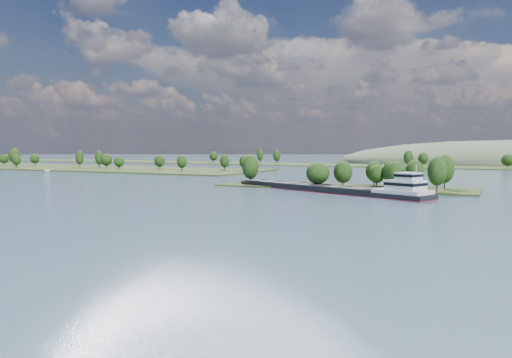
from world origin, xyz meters
The scene contains 7 objects.
ground centered at (0.00, 120.00, 0.00)m, with size 1800.00×1800.00×0.00m, color #3B5367.
tree_island centered at (6.12, 178.53, 3.82)m, with size 100.00×33.22×13.84m.
left_bank centered at (-229.25, 260.08, 0.86)m, with size 300.00×80.00×15.84m.
back_shoreline centered at (8.05, 399.74, 0.69)m, with size 900.00×60.00×15.86m.
hill_west centered at (60.00, 500.00, 0.00)m, with size 320.00×160.00×44.00m, color #435238.
cargo_barge centered at (4.18, 158.62, 1.43)m, with size 81.27×41.76×11.37m.
motorboat centered at (-194.51, 205.84, 1.29)m, with size 2.52×6.69×2.59m, color white.
Camera 1 is at (56.61, -11.30, 16.40)m, focal length 35.00 mm.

